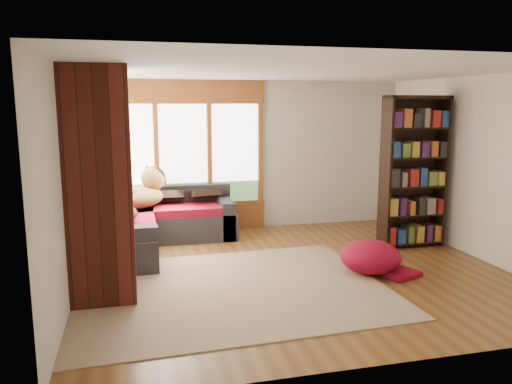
{
  "coord_description": "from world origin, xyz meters",
  "views": [
    {
      "loc": [
        -2.02,
        -6.05,
        2.18
      ],
      "look_at": [
        -0.34,
        0.79,
        0.95
      ],
      "focal_mm": 35.0,
      "sensor_mm": 36.0,
      "label": 1
    }
  ],
  "objects": [
    {
      "name": "floor",
      "position": [
        0.0,
        0.0,
        0.0
      ],
      "size": [
        5.5,
        5.5,
        0.0
      ],
      "primitive_type": "plane",
      "color": "brown",
      "rests_on": "ground"
    },
    {
      "name": "ceiling",
      "position": [
        0.0,
        0.0,
        2.6
      ],
      "size": [
        5.5,
        5.5,
        0.0
      ],
      "primitive_type": "plane",
      "color": "white"
    },
    {
      "name": "wall_back",
      "position": [
        0.0,
        2.5,
        1.3
      ],
      "size": [
        5.5,
        0.04,
        2.6
      ],
      "primitive_type": "cube",
      "color": "silver",
      "rests_on": "ground"
    },
    {
      "name": "wall_front",
      "position": [
        0.0,
        -2.5,
        1.3
      ],
      "size": [
        5.5,
        0.04,
        2.6
      ],
      "primitive_type": "cube",
      "color": "silver",
      "rests_on": "ground"
    },
    {
      "name": "wall_left",
      "position": [
        -2.75,
        0.0,
        1.3
      ],
      "size": [
        0.04,
        5.0,
        2.6
      ],
      "primitive_type": "cube",
      "color": "silver",
      "rests_on": "ground"
    },
    {
      "name": "wall_right",
      "position": [
        2.75,
        0.0,
        1.3
      ],
      "size": [
        0.04,
        5.0,
        2.6
      ],
      "primitive_type": "cube",
      "color": "silver",
      "rests_on": "ground"
    },
    {
      "name": "windows_back",
      "position": [
        -1.2,
        2.47,
        1.35
      ],
      "size": [
        2.82,
        0.1,
        1.9
      ],
      "color": "brown",
      "rests_on": "wall_back"
    },
    {
      "name": "windows_left",
      "position": [
        -2.72,
        1.2,
        1.35
      ],
      "size": [
        0.1,
        2.62,
        1.9
      ],
      "color": "brown",
      "rests_on": "wall_left"
    },
    {
      "name": "roller_blind",
      "position": [
        -2.69,
        2.03,
        1.75
      ],
      "size": [
        0.03,
        0.72,
        0.9
      ],
      "primitive_type": "cube",
      "color": "gray",
      "rests_on": "wall_left"
    },
    {
      "name": "brick_chimney",
      "position": [
        -2.4,
        -0.35,
        1.3
      ],
      "size": [
        0.7,
        0.7,
        2.6
      ],
      "primitive_type": "cube",
      "color": "#471914",
      "rests_on": "ground"
    },
    {
      "name": "sectional_sofa",
      "position": [
        -1.95,
        1.7,
        0.3
      ],
      "size": [
        2.2,
        2.2,
        0.8
      ],
      "rotation": [
        0.0,
        0.0,
        0.08
      ],
      "color": "#26262A",
      "rests_on": "ground"
    },
    {
      "name": "area_rug",
      "position": [
        -1.01,
        -0.46,
        0.01
      ],
      "size": [
        3.87,
        3.02,
        0.01
      ],
      "primitive_type": "cube",
      "rotation": [
        0.0,
        0.0,
        0.04
      ],
      "color": "beige",
      "rests_on": "ground"
    },
    {
      "name": "bookshelf",
      "position": [
        2.14,
        0.73,
        1.16
      ],
      "size": [
        1.0,
        0.33,
        2.32
      ],
      "color": "black",
      "rests_on": "ground"
    },
    {
      "name": "pouf",
      "position": [
        0.95,
        -0.28,
        0.23
      ],
      "size": [
        1.01,
        1.01,
        0.43
      ],
      "primitive_type": "ellipsoid",
      "rotation": [
        0.0,
        0.0,
        0.33
      ],
      "color": "maroon",
      "rests_on": "area_rug"
    },
    {
      "name": "dog_tan",
      "position": [
        -1.94,
        1.95,
        0.82
      ],
      "size": [
        1.15,
        1.09,
        0.56
      ],
      "rotation": [
        0.0,
        0.0,
        0.67
      ],
      "color": "brown",
      "rests_on": "sectional_sofa"
    },
    {
      "name": "dog_brindle",
      "position": [
        -2.23,
        1.09,
        0.74
      ],
      "size": [
        0.49,
        0.76,
        0.4
      ],
      "rotation": [
        0.0,
        0.0,
        1.64
      ],
      "color": "#2E2215",
      "rests_on": "sectional_sofa"
    },
    {
      "name": "throw_pillows",
      "position": [
        -1.86,
        1.75,
        0.78
      ],
      "size": [
        1.98,
        1.68,
        0.45
      ],
      "color": "black",
      "rests_on": "sectional_sofa"
    }
  ]
}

